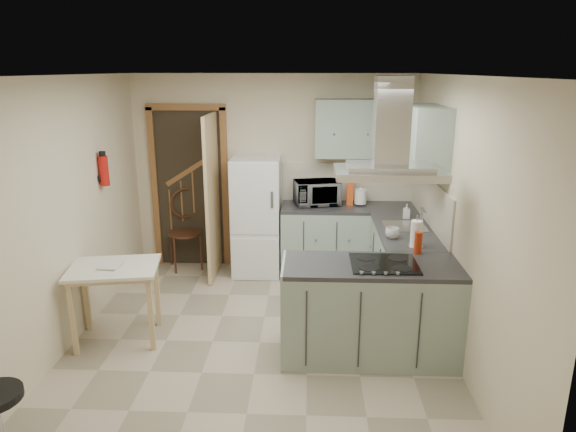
{
  "coord_description": "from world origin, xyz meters",
  "views": [
    {
      "loc": [
        0.46,
        -4.42,
        2.55
      ],
      "look_at": [
        0.25,
        0.45,
        1.15
      ],
      "focal_mm": 32.0,
      "sensor_mm": 36.0,
      "label": 1
    }
  ],
  "objects_px": {
    "peninsula": "(370,311)",
    "bentwood_chair": "(185,233)",
    "fridge": "(257,216)",
    "microwave": "(317,193)",
    "extractor_hood": "(389,172)",
    "drop_leaf_table": "(117,303)"
  },
  "relations": [
    {
      "from": "peninsula",
      "to": "bentwood_chair",
      "type": "distance_m",
      "value": 3.03
    },
    {
      "from": "fridge",
      "to": "microwave",
      "type": "distance_m",
      "value": 0.82
    },
    {
      "from": "fridge",
      "to": "extractor_hood",
      "type": "distance_m",
      "value": 2.57
    },
    {
      "from": "peninsula",
      "to": "microwave",
      "type": "xyz_separation_m",
      "value": [
        -0.47,
        2.05,
        0.6
      ]
    },
    {
      "from": "microwave",
      "to": "fridge",
      "type": "bearing_deg",
      "value": 172.18
    },
    {
      "from": "fridge",
      "to": "drop_leaf_table",
      "type": "relative_size",
      "value": 1.84
    },
    {
      "from": "peninsula",
      "to": "extractor_hood",
      "type": "bearing_deg",
      "value": 0.0
    },
    {
      "from": "drop_leaf_table",
      "to": "bentwood_chair",
      "type": "relative_size",
      "value": 0.85
    },
    {
      "from": "extractor_hood",
      "to": "drop_leaf_table",
      "type": "bearing_deg",
      "value": 175.67
    },
    {
      "from": "peninsula",
      "to": "microwave",
      "type": "bearing_deg",
      "value": 102.86
    },
    {
      "from": "peninsula",
      "to": "drop_leaf_table",
      "type": "xyz_separation_m",
      "value": [
        -2.4,
        0.19,
        -0.07
      ]
    },
    {
      "from": "bentwood_chair",
      "to": "drop_leaf_table",
      "type": "bearing_deg",
      "value": -118.82
    },
    {
      "from": "microwave",
      "to": "extractor_hood",
      "type": "bearing_deg",
      "value": -87.28
    },
    {
      "from": "microwave",
      "to": "peninsula",
      "type": "bearing_deg",
      "value": -89.91
    },
    {
      "from": "fridge",
      "to": "drop_leaf_table",
      "type": "bearing_deg",
      "value": -123.23
    },
    {
      "from": "extractor_hood",
      "to": "drop_leaf_table",
      "type": "relative_size",
      "value": 1.11
    },
    {
      "from": "fridge",
      "to": "peninsula",
      "type": "bearing_deg",
      "value": -58.26
    },
    {
      "from": "fridge",
      "to": "microwave",
      "type": "xyz_separation_m",
      "value": [
        0.76,
        0.07,
        0.3
      ]
    },
    {
      "from": "peninsula",
      "to": "extractor_hood",
      "type": "height_order",
      "value": "extractor_hood"
    },
    {
      "from": "extractor_hood",
      "to": "microwave",
      "type": "xyz_separation_m",
      "value": [
        -0.57,
        2.05,
        -0.67
      ]
    },
    {
      "from": "extractor_hood",
      "to": "bentwood_chair",
      "type": "height_order",
      "value": "extractor_hood"
    },
    {
      "from": "peninsula",
      "to": "bentwood_chair",
      "type": "height_order",
      "value": "bentwood_chair"
    }
  ]
}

